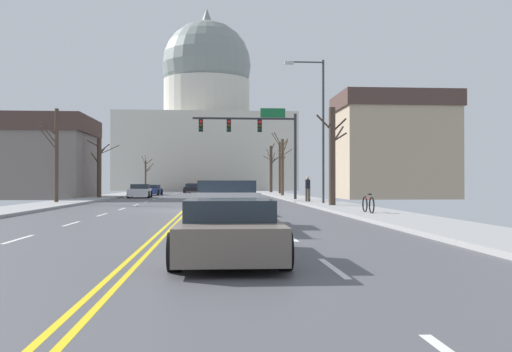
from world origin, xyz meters
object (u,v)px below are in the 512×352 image
Objects in this scene: sedan_near_00 at (221,195)px; sedan_oncoming_02 at (192,188)px; pickup_truck_near_03 at (227,206)px; sedan_near_04 at (229,231)px; street_lamp_right at (318,119)px; sedan_oncoming_03 at (192,187)px; signal_gantry at (259,133)px; sedan_near_02 at (223,201)px; sedan_near_01 at (221,197)px; bicycle_parked at (368,204)px; sedan_oncoming_01 at (152,190)px; sedan_oncoming_00 at (140,191)px; pedestrian_00 at (308,187)px.

sedan_oncoming_02 is (-3.57, 36.84, -0.04)m from sedan_near_00.
sedan_near_04 is at bearing -90.90° from pickup_truck_near_03.
sedan_near_04 is at bearing -104.73° from street_lamp_right.
street_lamp_right reaches higher than sedan_oncoming_03.
signal_gantry reaches higher than sedan_near_02.
pickup_truck_near_03 is at bearing -86.42° from sedan_oncoming_02.
sedan_near_01 is 0.93× the size of sedan_near_02.
bicycle_parked is (6.24, -8.46, -0.09)m from sedan_near_01.
signal_gantry reaches higher than sedan_oncoming_01.
sedan_oncoming_01 is at bearing 101.34° from sedan_near_02.
sedan_near_01 is 7.13m from sedan_near_02.
sedan_near_02 is 6.37m from bicycle_parked.
sedan_near_00 reaches higher than sedan_oncoming_00.
signal_gantry is 14.43m from sedan_oncoming_00.
sedan_oncoming_03 reaches higher than sedan_near_04.
sedan_oncoming_02 is at bearing 94.04° from sedan_near_02.
street_lamp_right reaches higher than pedestrian_00.
sedan_oncoming_03 is at bearing 92.88° from sedan_near_04.
sedan_oncoming_02 is (-6.45, 32.50, -4.58)m from signal_gantry.
pedestrian_00 reaches higher than sedan_near_04.
sedan_oncoming_00 reaches higher than sedan_oncoming_03.
sedan_oncoming_00 is 2.59× the size of pedestrian_00.
sedan_near_02 is (-2.95, -17.03, -4.54)m from signal_gantry.
sedan_near_00 reaches higher than sedan_oncoming_02.
sedan_oncoming_01 is 0.99× the size of sedan_oncoming_02.
sedan_oncoming_03 reaches higher than sedan_oncoming_02.
sedan_oncoming_01 is at bearing 104.00° from sedan_near_01.
pickup_truck_near_03 is at bearing -89.79° from sedan_near_02.
sedan_near_00 is at bearing 89.67° from sedan_near_04.
signal_gantry reaches higher than sedan_near_00.
street_lamp_right reaches higher than signal_gantry.
pickup_truck_near_03 reaches higher than sedan_near_02.
sedan_near_04 is at bearing -90.33° from sedan_near_00.
signal_gantry is at bearing 56.42° from sedan_near_00.
sedan_near_04 is at bearing -116.15° from bicycle_parked.
signal_gantry is at bearing 100.13° from bicycle_parked.
sedan_oncoming_02 is (-9.55, 40.38, -4.81)m from street_lamp_right.
sedan_near_01 is at bearing -85.89° from sedan_oncoming_03.
sedan_near_01 is 0.97× the size of sedan_near_04.
signal_gantry reaches higher than sedan_oncoming_02.
signal_gantry is 1.76× the size of sedan_near_04.
signal_gantry reaches higher than pickup_truck_near_03.
sedan_near_01 is 2.46× the size of bicycle_parked.
sedan_oncoming_03 is (-0.34, 10.75, 0.02)m from sedan_oncoming_02.
pickup_truck_near_03 is at bearing -96.98° from signal_gantry.
sedan_oncoming_00 is at bearing -95.62° from sedan_oncoming_03.
sedan_oncoming_00 is at bearing 132.45° from pedestrian_00.
street_lamp_right is 41.77m from sedan_oncoming_02.
sedan_near_00 is 0.97× the size of sedan_near_02.
sedan_oncoming_00 is 9.85m from sedan_oncoming_01.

